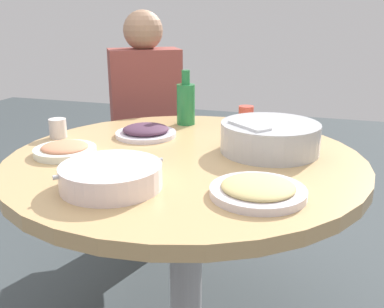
{
  "coord_description": "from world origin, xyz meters",
  "views": [
    {
      "loc": [
        0.42,
        -1.25,
        1.18
      ],
      "look_at": [
        0.04,
        -0.05,
        0.77
      ],
      "focal_mm": 40.84,
      "sensor_mm": 36.0,
      "label": 1
    }
  ],
  "objects": [
    {
      "name": "round_dining_table",
      "position": [
        0.0,
        0.0,
        0.64
      ],
      "size": [
        1.13,
        1.13,
        0.75
      ],
      "color": "#99999E",
      "rests_on": "ground"
    },
    {
      "name": "dish_noodles",
      "position": [
        0.27,
        -0.25,
        0.76
      ],
      "size": [
        0.24,
        0.24,
        0.04
      ],
      "color": "silver",
      "rests_on": "round_dining_table"
    },
    {
      "name": "green_bottle",
      "position": [
        -0.13,
        0.39,
        0.84
      ],
      "size": [
        0.07,
        0.07,
        0.22
      ],
      "color": "#257A3E",
      "rests_on": "round_dining_table"
    },
    {
      "name": "stool_for_diner_left",
      "position": [
        -0.45,
        0.73,
        0.22
      ],
      "size": [
        0.32,
        0.32,
        0.44
      ],
      "primitive_type": "cylinder",
      "color": "brown",
      "rests_on": "ground"
    },
    {
      "name": "dish_eggplant",
      "position": [
        -0.21,
        0.17,
        0.77
      ],
      "size": [
        0.22,
        0.22,
        0.04
      ],
      "color": "silver",
      "rests_on": "round_dining_table"
    },
    {
      "name": "rice_bowl",
      "position": [
        0.25,
        0.12,
        0.8
      ],
      "size": [
        0.32,
        0.32,
        0.11
      ],
      "color": "#B2B5BA",
      "rests_on": "round_dining_table"
    },
    {
      "name": "tea_cup_near",
      "position": [
        -0.51,
        0.06,
        0.78
      ],
      "size": [
        0.06,
        0.06,
        0.07
      ],
      "primitive_type": "cylinder",
      "color": "silver",
      "rests_on": "round_dining_table"
    },
    {
      "name": "dish_shrimp",
      "position": [
        -0.37,
        -0.11,
        0.76
      ],
      "size": [
        0.2,
        0.2,
        0.04
      ],
      "color": "white",
      "rests_on": "round_dining_table"
    },
    {
      "name": "soup_bowl",
      "position": [
        -0.1,
        -0.31,
        0.78
      ],
      "size": [
        0.27,
        0.27,
        0.06
      ],
      "color": "white",
      "rests_on": "round_dining_table"
    },
    {
      "name": "diner_left",
      "position": [
        -0.45,
        0.73,
        0.75
      ],
      "size": [
        0.45,
        0.46,
        0.76
      ],
      "color": "#2D333D",
      "rests_on": "stool_for_diner_left"
    },
    {
      "name": "tea_cup_far",
      "position": [
        0.11,
        0.47,
        0.78
      ],
      "size": [
        0.06,
        0.06,
        0.07
      ],
      "primitive_type": "cylinder",
      "color": "#C9493B",
      "rests_on": "round_dining_table"
    }
  ]
}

